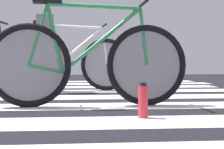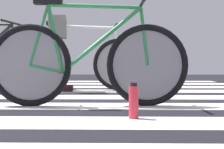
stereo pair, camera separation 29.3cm
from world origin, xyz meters
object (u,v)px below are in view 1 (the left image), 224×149
(bicycle_1_of_3, at_px, (89,62))
(cyclist_3_of_3, at_px, (45,43))
(bicycle_3_of_3, at_px, (69,63))
(water_bottle, at_px, (143,101))

(bicycle_1_of_3, height_order, cyclist_3_of_3, cyclist_3_of_3)
(bicycle_3_of_3, height_order, water_bottle, bicycle_3_of_3)
(bicycle_1_of_3, xyz_separation_m, bicycle_3_of_3, (-0.24, 1.57, 0.00))
(bicycle_1_of_3, bearing_deg, water_bottle, -62.40)
(bicycle_1_of_3, bearing_deg, cyclist_3_of_3, 107.48)
(bicycle_1_of_3, xyz_separation_m, water_bottle, (0.36, -0.63, -0.27))
(bicycle_1_of_3, height_order, bicycle_3_of_3, same)
(cyclist_3_of_3, height_order, water_bottle, cyclist_3_of_3)
(water_bottle, bearing_deg, cyclist_3_of_3, 112.87)
(cyclist_3_of_3, distance_m, water_bottle, 2.41)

